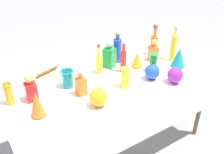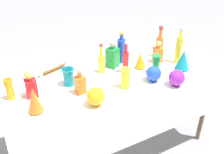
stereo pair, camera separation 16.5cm
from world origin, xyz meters
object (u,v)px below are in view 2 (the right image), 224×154
Objects in this scene: slender_vase_1 at (10,89)px; fluted_vase_2 at (141,60)px; cardboard_box_behind_left at (58,84)px; round_bowl_0 at (96,96)px; tall_bottle_4 at (121,50)px; square_decanter_3 at (80,82)px; fluted_vase_1 at (183,60)px; round_bowl_1 at (177,78)px; slender_vase_2 at (68,76)px; round_bowl_2 at (154,74)px; tall_bottle_2 at (126,61)px; slender_vase_3 at (156,64)px; tall_bottle_3 at (159,45)px; square_decanter_1 at (31,85)px; square_decanter_2 at (158,53)px; square_decanter_0 at (113,55)px; fluted_vase_0 at (34,100)px; tall_bottle_1 at (101,63)px; tall_bottle_0 at (179,49)px; slender_vase_0 at (125,78)px.

fluted_vase_2 is at bearing -2.69° from slender_vase_1.
round_bowl_0 is at bearing -92.70° from cardboard_box_behind_left.
square_decanter_3 is (-0.63, -0.36, -0.04)m from tall_bottle_4.
round_bowl_1 is at bearing -141.08° from fluted_vase_1.
slender_vase_2 is 0.81m from round_bowl_2.
slender_vase_3 is at bearing -30.72° from tall_bottle_2.
tall_bottle_3 is 1.47× the size of square_decanter_1.
tall_bottle_4 reaches higher than square_decanter_2.
round_bowl_0 is 0.34× the size of cardboard_box_behind_left.
square_decanter_0 is 1.36× the size of fluted_vase_0.
cardboard_box_behind_left is at bearing 67.42° from fluted_vase_0.
tall_bottle_1 is 1.52× the size of fluted_vase_1.
square_decanter_2 is 1.52m from cardboard_box_behind_left.
fluted_vase_2 reaches higher than round_bowl_1.
tall_bottle_4 reaches higher than tall_bottle_2.
slender_vase_3 is at bearing -63.36° from tall_bottle_4.
square_decanter_1 is 1.13m from fluted_vase_2.
tall_bottle_4 is 0.75× the size of cardboard_box_behind_left.
square_decanter_0 reaches higher than slender_vase_1.
fluted_vase_2 is (-0.25, -0.03, -0.01)m from square_decanter_2.
square_decanter_0 is 0.51m from square_decanter_2.
slender_vase_1 is at bearing 177.31° from fluted_vase_2.
square_decanter_2 is at bearing -16.30° from square_decanter_0.
square_decanter_3 reaches higher than slender_vase_2.
tall_bottle_1 is 0.42m from square_decanter_3.
tall_bottle_3 is at bearing 13.27° from fluted_vase_0.
square_decanter_1 reaches higher than cardboard_box_behind_left.
round_bowl_2 is 1.62m from cardboard_box_behind_left.
tall_bottle_1 is 0.86× the size of tall_bottle_3.
slender_vase_3 is (0.87, -0.20, 0.01)m from slender_vase_2.
fluted_vase_2 is at bearing -173.45° from square_decanter_2.
fluted_vase_1 is (0.61, -0.41, -0.02)m from square_decanter_0.
tall_bottle_0 is at bearing -68.50° from tall_bottle_3.
cardboard_box_behind_left is at bearing 102.39° from slender_vase_0.
square_decanter_2 is 0.65m from slender_vase_0.
fluted_vase_0 is at bearing -96.29° from square_decanter_1.
slender_vase_3 is (1.39, -0.22, -0.00)m from slender_vase_1.
slender_vase_0 is (-0.15, -0.25, -0.03)m from tall_bottle_2.
tall_bottle_4 is 1.05m from square_decanter_1.
tall_bottle_0 is at bearing 47.60° from round_bowl_1.
square_decanter_3 is 1.67× the size of round_bowl_1.
slender_vase_1 reaches higher than round_bowl_2.
tall_bottle_1 is 0.32m from tall_bottle_4.
tall_bottle_2 is at bearing 121.97° from round_bowl_1.
tall_bottle_0 is 0.86m from tall_bottle_1.
tall_bottle_4 is 2.23× the size of round_bowl_0.
tall_bottle_3 is at bearing 14.35° from tall_bottle_2.
square_decanter_3 is 0.72m from round_bowl_2.
square_decanter_3 is (-1.17, -0.05, -0.05)m from tall_bottle_0.
square_decanter_2 reaches higher than fluted_vase_0.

